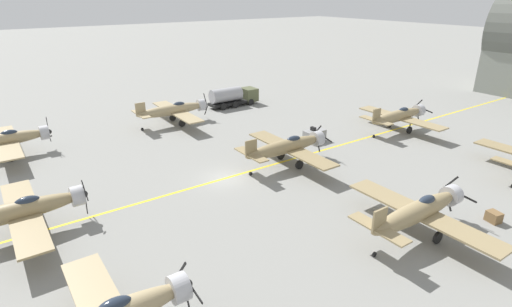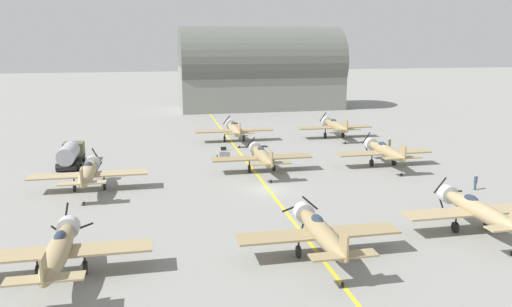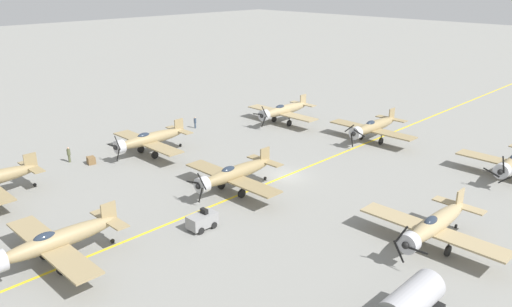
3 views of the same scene
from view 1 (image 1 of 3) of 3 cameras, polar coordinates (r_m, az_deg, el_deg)
ground_plane at (r=38.46m, az=-4.29°, el=-3.52°), size 400.00×400.00×0.00m
taxiway_stripe at (r=38.46m, az=-4.29°, el=-3.52°), size 0.30×160.00×0.01m
airplane_far_center at (r=53.96m, az=19.78°, el=5.10°), size 12.00×9.98×3.65m
airplane_mid_center at (r=40.64m, az=4.54°, el=1.00°), size 12.00×9.98×3.65m
airplane_near_center at (r=33.48m, az=-30.92°, el=-7.14°), size 12.00×9.98×3.65m
airplane_mid_right at (r=31.16m, az=22.30°, el=-7.60°), size 12.00×9.98×3.65m
airplane_mid_left at (r=54.56m, az=-11.64°, el=6.13°), size 12.00×9.98×3.65m
airplane_near_left at (r=50.15m, az=-32.50°, el=1.63°), size 12.00×9.98×3.78m
fuel_tanker at (r=62.79m, az=-3.23°, el=8.16°), size 2.67×8.00×2.98m
tow_tractor at (r=48.10m, az=8.35°, el=2.67°), size 1.57×2.60×1.79m
supply_crate_by_tanker at (r=36.30m, az=30.83°, el=-7.78°), size 1.16×1.03×0.84m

